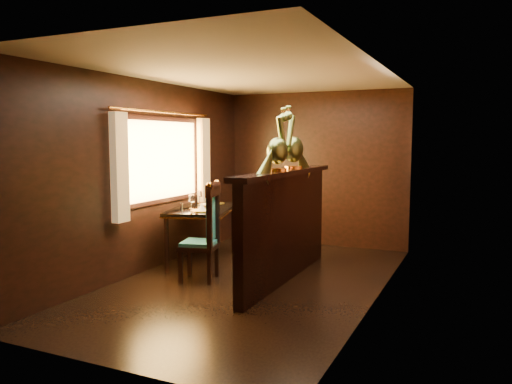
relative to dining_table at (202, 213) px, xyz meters
The scene contains 8 objects.
ground 1.42m from the dining_table, 30.71° to the right, with size 5.00×5.00×0.00m, color black.
room_shell 1.44m from the dining_table, 32.13° to the right, with size 3.04×5.04×2.52m.
partition 1.41m from the dining_table, 13.34° to the right, with size 0.26×2.70×1.36m.
dining_table is the anchor object (origin of this frame).
chair_left 0.91m from the dining_table, 54.95° to the right, with size 0.54×0.56×1.23m.
chair_right 1.10m from the dining_table, ahead, with size 0.50×0.55×1.38m.
peacock_left 1.82m from the dining_table, 23.46° to the right, with size 0.24×0.63×0.75m, color #1A4F39, non-canonical shape.
peacock_right 1.73m from the dining_table, ahead, with size 0.25×0.65×0.78m, color #1A4F39, non-canonical shape.
Camera 1 is at (2.51, -5.34, 1.73)m, focal length 35.00 mm.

